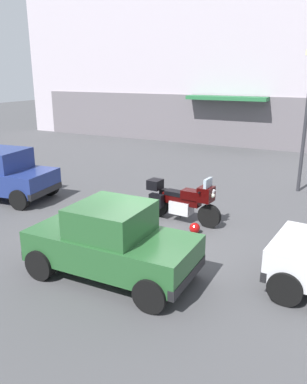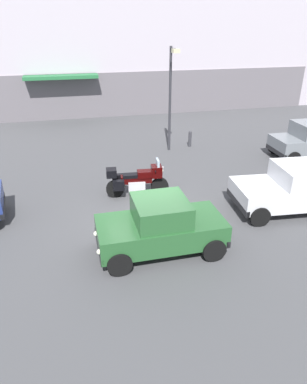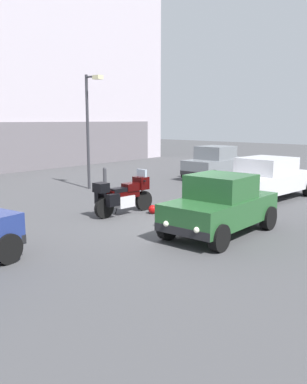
% 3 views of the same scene
% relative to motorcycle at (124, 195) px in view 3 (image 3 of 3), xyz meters
% --- Properties ---
extents(ground_plane, '(80.00, 80.00, 0.00)m').
position_rel_motorcycle_xyz_m(ground_plane, '(-0.00, -1.95, -0.62)').
color(ground_plane, '#424244').
extents(motorcycle, '(2.26, 0.83, 1.36)m').
position_rel_motorcycle_xyz_m(motorcycle, '(0.00, 0.00, 0.00)').
color(motorcycle, black).
rests_on(motorcycle, ground).
extents(helmet, '(0.28, 0.28, 0.28)m').
position_rel_motorcycle_xyz_m(helmet, '(0.65, -0.64, -0.48)').
color(helmet, '#990C0C').
rests_on(helmet, ground).
extents(car_sedan_far, '(4.69, 2.29, 1.56)m').
position_rel_motorcycle_xyz_m(car_sedan_far, '(5.17, -2.28, 0.16)').
color(car_sedan_far, silver).
rests_on(car_sedan_far, ground).
extents(car_compact_side, '(3.48, 1.70, 1.56)m').
position_rel_motorcycle_xyz_m(car_compact_side, '(-0.03, -3.51, 0.15)').
color(car_compact_side, '#235128').
rests_on(car_compact_side, ground).
extents(car_wagon_end, '(3.92, 1.91, 1.64)m').
position_rel_motorcycle_xyz_m(car_wagon_end, '(8.70, 2.02, 0.19)').
color(car_wagon_end, slate).
rests_on(car_wagon_end, ground).
extents(streetlamp_curbside, '(0.28, 0.94, 4.76)m').
position_rel_motorcycle_xyz_m(streetlamp_curbside, '(2.55, 4.44, 2.28)').
color(streetlamp_curbside, '#2D2D33').
rests_on(streetlamp_curbside, ground).
extents(bollard_curbside, '(0.16, 0.16, 0.81)m').
position_rel_motorcycle_xyz_m(bollard_curbside, '(3.72, 4.84, -0.19)').
color(bollard_curbside, '#333338').
rests_on(bollard_curbside, ground).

